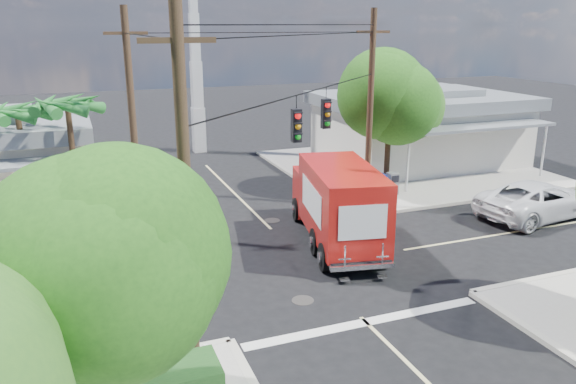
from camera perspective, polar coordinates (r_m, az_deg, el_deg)
ground at (r=20.33m, az=2.05°, el=-7.47°), size 120.00×120.00×0.00m
sidewalk_ne at (r=34.35m, az=11.69°, el=2.43°), size 14.12×14.12×0.14m
sidewalk_nw at (r=29.32m, az=-27.09°, el=-1.54°), size 14.12×14.12×0.14m
road_markings at (r=19.11m, az=3.80°, el=-9.13°), size 32.00×32.00×0.01m
building_ne at (r=35.65m, az=13.17°, el=6.56°), size 11.80×10.20×4.50m
radio_tower at (r=37.96m, az=-9.34°, el=12.42°), size 0.80×0.80×17.00m
tree_sw_front at (r=10.30m, az=-17.55°, el=-6.87°), size 3.88×3.78×6.03m
tree_ne_front at (r=28.12m, az=10.40°, el=9.16°), size 4.21×4.14×6.66m
tree_ne_back at (r=31.42m, az=12.35°, el=8.74°), size 3.77×3.66×5.82m
palm_nw_front at (r=24.76m, az=-21.48°, el=7.94°), size 3.01×3.08×5.59m
palm_nw_back at (r=26.38m, az=-25.78°, el=7.10°), size 3.01×3.08×5.19m
utility_poles at (r=19.85m, az=-3.88°, el=6.07°), size 12.00×10.68×9.00m
vending_boxes at (r=28.11m, az=9.32°, el=0.71°), size 1.90×0.50×1.10m
delivery_truck at (r=21.91m, az=5.02°, el=-1.11°), size 3.67×7.76×3.24m
parked_car at (r=27.35m, az=24.06°, el=-0.71°), size 6.26×3.54×1.65m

